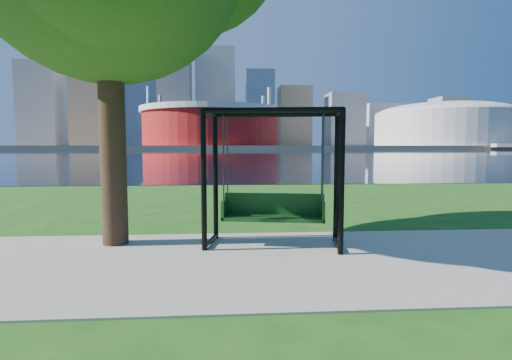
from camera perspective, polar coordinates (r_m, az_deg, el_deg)
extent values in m
plane|color=#1E5114|center=(6.92, -2.15, -10.52)|extent=(900.00, 900.00, 0.00)
cube|color=#9E937F|center=(6.44, -2.00, -11.58)|extent=(120.00, 4.00, 0.03)
cube|color=black|center=(108.69, -3.95, 3.93)|extent=(900.00, 180.00, 0.02)
cube|color=#937F60|center=(312.67, -4.03, 4.74)|extent=(900.00, 228.00, 2.00)
cylinder|color=maroon|center=(242.13, -6.43, 7.52)|extent=(80.00, 80.00, 22.00)
cylinder|color=silver|center=(242.75, -6.45, 9.76)|extent=(83.00, 83.00, 3.00)
cylinder|color=silver|center=(262.19, 1.02, 8.44)|extent=(2.00, 2.00, 32.00)
cylinder|color=silver|center=(264.64, -13.48, 8.27)|extent=(2.00, 2.00, 32.00)
cylinder|color=silver|center=(227.30, -15.06, 8.82)|extent=(2.00, 2.00, 32.00)
cylinder|color=silver|center=(224.45, 1.89, 9.03)|extent=(2.00, 2.00, 32.00)
cylinder|color=beige|center=(277.11, 25.33, 6.54)|extent=(84.00, 84.00, 20.00)
ellipsoid|color=beige|center=(277.59, 25.39, 8.39)|extent=(84.00, 84.00, 15.12)
cube|color=gray|center=(347.55, -28.17, 9.48)|extent=(28.00, 28.00, 62.00)
cube|color=#998466|center=(325.51, -22.41, 12.34)|extent=(26.00, 26.00, 88.00)
cube|color=slate|center=(342.27, -16.19, 12.72)|extent=(30.00, 24.00, 95.00)
cube|color=gray|center=(316.27, -11.49, 11.37)|extent=(24.00, 24.00, 72.00)
cube|color=silver|center=(344.16, -5.78, 11.58)|extent=(32.00, 28.00, 80.00)
cube|color=slate|center=(319.01, 0.50, 10.15)|extent=(22.00, 22.00, 58.00)
cube|color=#998466|center=(337.10, 5.45, 8.99)|extent=(26.00, 26.00, 48.00)
cube|color=gray|center=(336.13, 12.54, 8.40)|extent=(28.00, 24.00, 42.00)
cube|color=silver|center=(372.55, 17.38, 7.48)|extent=(30.00, 26.00, 36.00)
cube|color=gray|center=(376.07, 25.69, 7.50)|extent=(24.00, 24.00, 40.00)
cube|color=#998466|center=(409.54, 29.52, 6.54)|extent=(26.00, 26.00, 32.00)
sphere|color=#998466|center=(335.27, -22.70, 20.40)|extent=(10.00, 10.00, 10.00)
cylinder|color=black|center=(6.90, -7.47, -0.33)|extent=(0.11, 0.11, 2.43)
cylinder|color=black|center=(6.74, 12.13, -0.53)|extent=(0.11, 0.11, 2.43)
cylinder|color=black|center=(7.83, -5.80, 0.30)|extent=(0.11, 0.11, 2.43)
cylinder|color=black|center=(7.68, 11.42, 0.14)|extent=(0.11, 0.11, 2.43)
cylinder|color=black|center=(6.72, 2.24, 9.95)|extent=(2.31, 0.52, 0.10)
cylinder|color=black|center=(7.66, 2.76, 9.33)|extent=(2.31, 0.52, 0.10)
cylinder|color=black|center=(7.36, -6.68, 9.48)|extent=(0.27, 0.95, 0.10)
cylinder|color=black|center=(7.54, -6.50, -8.59)|extent=(0.25, 0.95, 0.08)
cylinder|color=black|center=(7.20, 11.92, 9.51)|extent=(0.27, 0.95, 0.10)
cylinder|color=black|center=(7.39, 11.60, -8.95)|extent=(0.25, 0.95, 0.08)
cube|color=black|center=(7.28, 2.46, -5.48)|extent=(1.91, 0.80, 0.06)
cube|color=black|center=(7.45, 2.58, -3.43)|extent=(1.83, 0.39, 0.40)
cube|color=black|center=(7.37, -4.50, -4.20)|extent=(0.14, 0.48, 0.36)
cube|color=black|center=(7.25, 9.55, -4.40)|extent=(0.14, 0.48, 0.36)
cylinder|color=#323338|center=(7.09, -4.68, 3.04)|extent=(0.03, 0.03, 1.53)
cylinder|color=#323338|center=(6.97, 9.57, 2.96)|extent=(0.03, 0.03, 1.53)
cylinder|color=#323338|center=(7.47, -4.10, 3.14)|extent=(0.03, 0.03, 1.53)
cylinder|color=#323338|center=(7.36, 9.41, 3.06)|extent=(0.03, 0.03, 1.53)
cylinder|color=black|center=(7.76, -19.87, 8.17)|extent=(0.46, 0.46, 4.64)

